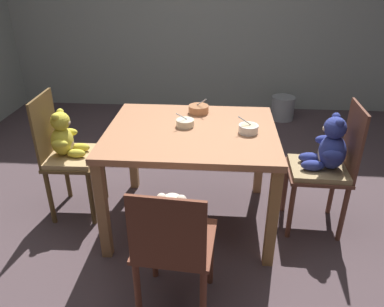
# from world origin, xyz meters

# --- Properties ---
(ground_plane) EXTENTS (5.20, 5.20, 0.04)m
(ground_plane) POSITION_xyz_m (0.00, 0.00, -0.02)
(ground_plane) COLOR #4A3A3E
(dining_table) EXTENTS (1.15, 0.96, 0.75)m
(dining_table) POSITION_xyz_m (0.00, 0.00, 0.66)
(dining_table) COLOR #A46B48
(dining_table) RESTS_ON ground_plane
(teddy_chair_near_right) EXTENTS (0.42, 0.40, 0.94)m
(teddy_chair_near_right) POSITION_xyz_m (0.93, 0.01, 0.57)
(teddy_chair_near_right) COLOR brown
(teddy_chair_near_right) RESTS_ON ground_plane
(teddy_chair_near_front) EXTENTS (0.44, 0.44, 0.85)m
(teddy_chair_near_front) POSITION_xyz_m (-0.03, -0.84, 0.53)
(teddy_chair_near_front) COLOR brown
(teddy_chair_near_front) RESTS_ON ground_plane
(teddy_chair_near_left) EXTENTS (0.38, 0.42, 0.94)m
(teddy_chair_near_left) POSITION_xyz_m (-0.93, 0.06, 0.55)
(teddy_chair_near_left) COLOR brown
(teddy_chair_near_left) RESTS_ON ground_plane
(porridge_bowl_white_near_right) EXTENTS (0.14, 0.13, 0.12)m
(porridge_bowl_white_near_right) POSITION_xyz_m (0.38, -0.03, 0.78)
(porridge_bowl_white_near_right) COLOR silver
(porridge_bowl_white_near_right) RESTS_ON dining_table
(porridge_bowl_cream_center) EXTENTS (0.12, 0.12, 0.11)m
(porridge_bowl_cream_center) POSITION_xyz_m (-0.05, 0.05, 0.78)
(porridge_bowl_cream_center) COLOR beige
(porridge_bowl_cream_center) RESTS_ON dining_table
(porridge_bowl_terracotta_far_center) EXTENTS (0.15, 0.15, 0.13)m
(porridge_bowl_terracotta_far_center) POSITION_xyz_m (0.03, 0.32, 0.78)
(porridge_bowl_terracotta_far_center) COLOR #B3754C
(porridge_bowl_terracotta_far_center) RESTS_ON dining_table
(metal_pail) EXTENTS (0.28, 0.28, 0.29)m
(metal_pail) POSITION_xyz_m (0.97, 2.15, 0.14)
(metal_pail) COLOR #93969B
(metal_pail) RESTS_ON ground_plane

